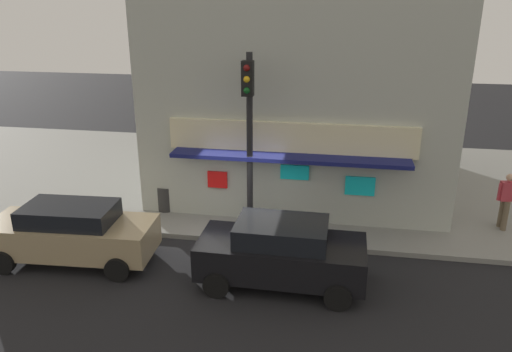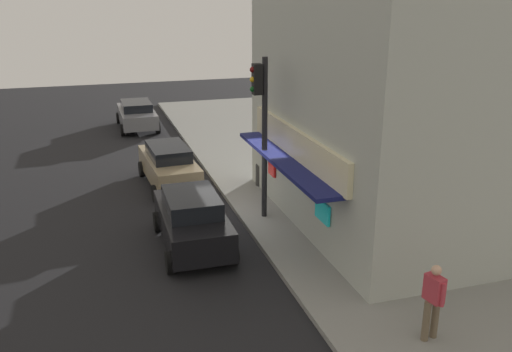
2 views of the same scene
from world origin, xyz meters
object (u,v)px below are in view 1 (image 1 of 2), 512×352
object	(u,v)px
pedestrian	(506,199)
parked_car_tan	(72,233)
parked_car_black	(281,252)
traffic_light	(249,121)
trash_can	(166,198)

from	to	relation	value
pedestrian	parked_car_tan	distance (m)	12.61
pedestrian	parked_car_black	xyz separation A→B (m)	(-6.30, -3.98, -0.26)
traffic_light	parked_car_black	distance (m)	3.92
traffic_light	parked_car_black	size ratio (longest dim) A/B	1.27
pedestrian	trash_can	bearing A→B (deg)	-177.94
parked_car_black	traffic_light	bearing A→B (deg)	116.50
traffic_light	parked_car_tan	xyz separation A→B (m)	(-4.42, -2.42, -2.67)
parked_car_tan	parked_car_black	world-z (taller)	parked_car_black
traffic_light	parked_car_tan	world-z (taller)	traffic_light
trash_can	parked_car_tan	size ratio (longest dim) A/B	0.18
trash_can	parked_car_tan	distance (m)	3.73
traffic_light	trash_can	world-z (taller)	traffic_light
pedestrian	parked_car_tan	size ratio (longest dim) A/B	0.39
trash_can	traffic_light	bearing A→B (deg)	-18.74
traffic_light	parked_car_tan	distance (m)	5.70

